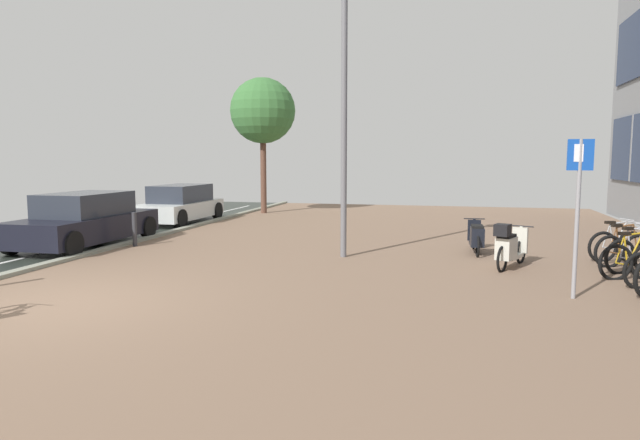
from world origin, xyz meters
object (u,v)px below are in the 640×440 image
at_px(bollard_far, 135,229).
at_px(bicycle_rack_06, 623,250).
at_px(bicycle_rack_04, 631,261).
at_px(bicycle_rack_05, 634,255).
at_px(bicycle_rack_07, 616,246).
at_px(parked_car_near, 85,221).
at_px(parking_sign, 578,201).
at_px(lamp_post, 344,102).
at_px(parked_car_far, 180,204).
at_px(street_tree, 263,111).
at_px(scooter_near, 476,237).
at_px(scooter_mid, 509,247).

bearing_deg(bollard_far, bicycle_rack_06, -0.02).
height_order(bicycle_rack_04, bicycle_rack_06, bicycle_rack_06).
relative_size(bicycle_rack_05, bicycle_rack_07, 0.98).
xyz_separation_m(bicycle_rack_05, bicycle_rack_06, (-0.03, 0.67, -0.01)).
distance_m(bicycle_rack_04, parked_car_near, 12.80).
xyz_separation_m(bicycle_rack_07, parked_car_near, (-12.99, -0.84, 0.31)).
distance_m(parking_sign, lamp_post, 5.67).
bearing_deg(parked_car_far, parking_sign, -36.29).
bearing_deg(parked_car_far, street_tree, 65.91).
bearing_deg(parked_car_near, parked_car_far, 91.08).
distance_m(parked_car_near, lamp_post, 7.53).
bearing_deg(bicycle_rack_04, bicycle_rack_05, 70.50).
bearing_deg(bicycle_rack_04, parking_sign, -126.35).
relative_size(bicycle_rack_04, scooter_near, 0.73).
relative_size(bicycle_rack_05, street_tree, 0.23).
bearing_deg(parked_car_far, bicycle_rack_05, -24.36).
distance_m(parked_car_far, street_tree, 5.60).
distance_m(scooter_mid, bollard_far, 9.28).
bearing_deg(bicycle_rack_06, bicycle_rack_04, -98.81).
xyz_separation_m(bicycle_rack_04, bicycle_rack_07, (0.25, 2.01, -0.00)).
height_order(street_tree, bollard_far, street_tree).
distance_m(parked_car_near, parking_sign, 11.82).
relative_size(bicycle_rack_05, parking_sign, 0.49).
height_order(scooter_mid, lamp_post, lamp_post).
xyz_separation_m(bicycle_rack_04, bollard_far, (-11.41, 1.35, 0.10)).
relative_size(bicycle_rack_05, scooter_mid, 0.78).
distance_m(bicycle_rack_04, lamp_post, 6.72).
height_order(scooter_mid, parking_sign, parking_sign).
relative_size(bicycle_rack_07, scooter_near, 0.74).
relative_size(bicycle_rack_04, street_tree, 0.23).
bearing_deg(scooter_mid, lamp_post, 171.44).
height_order(bicycle_rack_04, bollard_far, bicycle_rack_04).
xyz_separation_m(bicycle_rack_07, street_tree, (-11.33, 8.53, 3.86)).
height_order(scooter_near, scooter_mid, scooter_mid).
xyz_separation_m(scooter_near, parked_car_near, (-9.98, -1.12, 0.26)).
height_order(scooter_mid, parked_car_near, parked_car_near).
xyz_separation_m(bicycle_rack_05, bicycle_rack_07, (0.01, 1.34, -0.01)).
bearing_deg(scooter_near, street_tree, 135.19).
relative_size(bicycle_rack_06, scooter_near, 0.74).
xyz_separation_m(bicycle_rack_07, bollard_far, (-11.66, -0.67, 0.10)).
bearing_deg(scooter_mid, bollard_far, 175.01).
xyz_separation_m(bicycle_rack_05, parked_car_near, (-12.98, 0.50, 0.30)).
height_order(lamp_post, street_tree, lamp_post).
distance_m(bicycle_rack_07, parking_sign, 4.36).
distance_m(bicycle_rack_05, parked_car_near, 13.00).
height_order(parked_car_near, parking_sign, parking_sign).
xyz_separation_m(bicycle_rack_04, bicycle_rack_06, (0.21, 1.34, 0.00)).
height_order(bicycle_rack_05, street_tree, street_tree).
height_order(scooter_near, parked_car_far, parked_car_far).
distance_m(bicycle_rack_06, bicycle_rack_07, 0.67).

